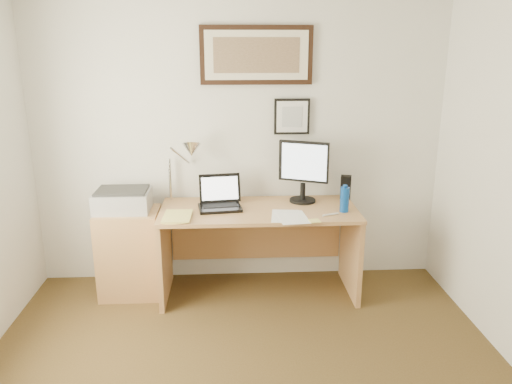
{
  "coord_description": "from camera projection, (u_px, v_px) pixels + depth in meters",
  "views": [
    {
      "loc": [
        -0.08,
        -2.22,
        2.03
      ],
      "look_at": [
        0.12,
        1.43,
        0.95
      ],
      "focal_mm": 35.0,
      "sensor_mm": 36.0,
      "label": 1
    }
  ],
  "objects": [
    {
      "name": "wall_back",
      "position": [
        239.0,
        140.0,
        4.26
      ],
      "size": [
        3.5,
        0.02,
        2.5
      ],
      "primitive_type": "cube",
      "color": "white",
      "rests_on": "ground"
    },
    {
      "name": "marker_pen",
      "position": [
        331.0,
        214.0,
        3.89
      ],
      "size": [
        0.14,
        0.06,
        0.02
      ],
      "primitive_type": "cylinder",
      "rotation": [
        0.0,
        1.57,
        0.35
      ],
      "color": "white",
      "rests_on": "desk"
    },
    {
      "name": "desk",
      "position": [
        258.0,
        232.0,
        4.2
      ],
      "size": [
        1.6,
        0.7,
        0.75
      ],
      "color": "#AE7A49",
      "rests_on": "floor"
    },
    {
      "name": "desk_lamp",
      "position": [
        189.0,
        152.0,
        4.08
      ],
      "size": [
        0.29,
        0.27,
        0.53
      ],
      "color": "silver",
      "rests_on": "desk"
    },
    {
      "name": "sticky_pad",
      "position": [
        315.0,
        221.0,
        3.75
      ],
      "size": [
        0.09,
        0.09,
        0.01
      ],
      "primitive_type": "cube",
      "rotation": [
        0.0,
        0.0,
        0.15
      ],
      "color": "#F5E874",
      "rests_on": "desk"
    },
    {
      "name": "picture_small",
      "position": [
        292.0,
        117.0,
        4.2
      ],
      "size": [
        0.3,
        0.03,
        0.3
      ],
      "color": "black",
      "rests_on": "wall_back"
    },
    {
      "name": "paper_sheet_a",
      "position": [
        286.0,
        216.0,
        3.88
      ],
      "size": [
        0.25,
        0.33,
        0.0
      ],
      "primitive_type": "cube",
      "rotation": [
        0.0,
        0.0,
        -0.12
      ],
      "color": "white",
      "rests_on": "desk"
    },
    {
      "name": "side_cabinet",
      "position": [
        130.0,
        253.0,
        4.16
      ],
      "size": [
        0.5,
        0.4,
        0.73
      ],
      "primitive_type": "cube",
      "color": "#AE7A49",
      "rests_on": "floor"
    },
    {
      "name": "laptop",
      "position": [
        220.0,
        201.0,
        4.07
      ],
      "size": [
        0.37,
        0.33,
        0.26
      ],
      "color": "black",
      "rests_on": "desk"
    },
    {
      "name": "paper_sheet_b",
      "position": [
        293.0,
        217.0,
        3.84
      ],
      "size": [
        0.25,
        0.33,
        0.0
      ],
      "primitive_type": "cube",
      "rotation": [
        0.0,
        0.0,
        0.1
      ],
      "color": "white",
      "rests_on": "desk"
    },
    {
      "name": "water_bottle",
      "position": [
        345.0,
        200.0,
        3.96
      ],
      "size": [
        0.07,
        0.07,
        0.2
      ],
      "primitive_type": "cylinder",
      "color": "#0B3F95",
      "rests_on": "desk"
    },
    {
      "name": "picture_large",
      "position": [
        256.0,
        55.0,
        4.04
      ],
      "size": [
        0.92,
        0.04,
        0.47
      ],
      "color": "black",
      "rests_on": "wall_back"
    },
    {
      "name": "book",
      "position": [
        163.0,
        217.0,
        3.83
      ],
      "size": [
        0.22,
        0.3,
        0.02
      ],
      "primitive_type": "imported",
      "rotation": [
        0.0,
        0.0,
        -0.03
      ],
      "color": "#EDDF6F",
      "rests_on": "desk"
    },
    {
      "name": "bottle_cap",
      "position": [
        345.0,
        186.0,
        3.92
      ],
      "size": [
        0.04,
        0.04,
        0.02
      ],
      "primitive_type": "cylinder",
      "color": "#0B3F95",
      "rests_on": "water_bottle"
    },
    {
      "name": "printer",
      "position": [
        123.0,
        200.0,
        4.05
      ],
      "size": [
        0.44,
        0.34,
        0.18
      ],
      "color": "#A3A3A6",
      "rests_on": "side_cabinet"
    },
    {
      "name": "speaker",
      "position": [
        346.0,
        187.0,
        4.31
      ],
      "size": [
        0.11,
        0.1,
        0.2
      ],
      "primitive_type": "cube",
      "rotation": [
        0.0,
        0.0,
        -0.26
      ],
      "color": "black",
      "rests_on": "desk"
    },
    {
      "name": "lcd_monitor",
      "position": [
        303.0,
        169.0,
        4.15
      ],
      "size": [
        0.4,
        0.22,
        0.52
      ],
      "color": "black",
      "rests_on": "desk"
    }
  ]
}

